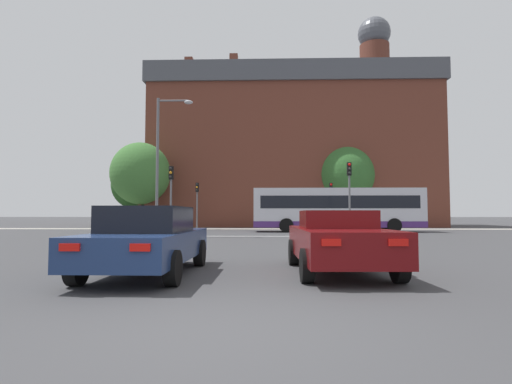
# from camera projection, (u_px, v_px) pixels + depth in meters

# --- Properties ---
(ground_plane) EXTENTS (400.00, 400.00, 0.00)m
(ground_plane) POSITION_uv_depth(u_px,v_px,m) (223.00, 331.00, 4.32)
(ground_plane) COLOR #3D3D3F
(stop_line_strip) EXTENTS (8.69, 0.30, 0.01)m
(stop_line_strip) POSITION_uv_depth(u_px,v_px,m) (259.00, 236.00, 23.14)
(stop_line_strip) COLOR silver
(stop_line_strip) RESTS_ON ground_plane
(far_pavement) EXTENTS (69.66, 2.50, 0.01)m
(far_pavement) POSITION_uv_depth(u_px,v_px,m) (262.00, 229.00, 34.89)
(far_pavement) COLOR #A09B91
(far_pavement) RESTS_ON ground_plane
(brick_civic_building) EXTENTS (30.20, 13.44, 23.92)m
(brick_civic_building) POSITION_uv_depth(u_px,v_px,m) (292.00, 151.00, 45.41)
(brick_civic_building) COLOR brown
(brick_civic_building) RESTS_ON ground_plane
(car_saloon_left) EXTENTS (1.94, 4.56, 1.43)m
(car_saloon_left) POSITION_uv_depth(u_px,v_px,m) (148.00, 240.00, 8.44)
(car_saloon_left) COLOR navy
(car_saloon_left) RESTS_ON ground_plane
(car_roadster_right) EXTENTS (2.02, 4.31, 1.35)m
(car_roadster_right) POSITION_uv_depth(u_px,v_px,m) (338.00, 241.00, 8.70)
(car_roadster_right) COLOR #600C0F
(car_roadster_right) RESTS_ON ground_plane
(bus_crossing_lead) EXTENTS (12.15, 2.66, 3.15)m
(bus_crossing_lead) POSITION_uv_depth(u_px,v_px,m) (337.00, 209.00, 29.16)
(bus_crossing_lead) COLOR silver
(bus_crossing_lead) RESTS_ON ground_plane
(traffic_light_near_left) EXTENTS (0.26, 0.31, 4.16)m
(traffic_light_near_left) POSITION_uv_depth(u_px,v_px,m) (171.00, 189.00, 23.87)
(traffic_light_near_left) COLOR slate
(traffic_light_near_left) RESTS_ON ground_plane
(traffic_light_far_right) EXTENTS (0.26, 0.31, 3.96)m
(traffic_light_far_right) POSITION_uv_depth(u_px,v_px,m) (331.00, 198.00, 33.97)
(traffic_light_far_right) COLOR slate
(traffic_light_far_right) RESTS_ON ground_plane
(traffic_light_near_right) EXTENTS (0.26, 0.31, 4.42)m
(traffic_light_near_right) POSITION_uv_depth(u_px,v_px,m) (349.00, 186.00, 24.10)
(traffic_light_near_right) COLOR slate
(traffic_light_near_right) RESTS_ON ground_plane
(traffic_light_far_left) EXTENTS (0.26, 0.31, 4.01)m
(traffic_light_far_left) POSITION_uv_depth(u_px,v_px,m) (197.00, 198.00, 34.41)
(traffic_light_far_left) COLOR slate
(traffic_light_far_left) RESTS_ON ground_plane
(street_lamp_junction) EXTENTS (2.11, 0.36, 8.01)m
(street_lamp_junction) POSITION_uv_depth(u_px,v_px,m) (163.00, 153.00, 22.94)
(street_lamp_junction) COLOR slate
(street_lamp_junction) RESTS_ON ground_plane
(pedestrian_waiting) EXTENTS (0.40, 0.26, 1.81)m
(pedestrian_waiting) POSITION_uv_depth(u_px,v_px,m) (323.00, 217.00, 35.65)
(pedestrian_waiting) COLOR #333851
(pedestrian_waiting) RESTS_ON ground_plane
(tree_by_building) EXTENTS (4.64, 4.64, 6.73)m
(tree_by_building) POSITION_uv_depth(u_px,v_px,m) (135.00, 185.00, 40.49)
(tree_by_building) COLOR #4C3823
(tree_by_building) RESTS_ON ground_plane
(tree_kerbside) EXTENTS (5.41, 5.41, 7.87)m
(tree_kerbside) POSITION_uv_depth(u_px,v_px,m) (140.00, 173.00, 36.56)
(tree_kerbside) COLOR #4C3823
(tree_kerbside) RESTS_ON ground_plane
(tree_distant) EXTENTS (5.78, 5.78, 8.17)m
(tree_distant) POSITION_uv_depth(u_px,v_px,m) (346.00, 176.00, 39.90)
(tree_distant) COLOR #4C3823
(tree_distant) RESTS_ON ground_plane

